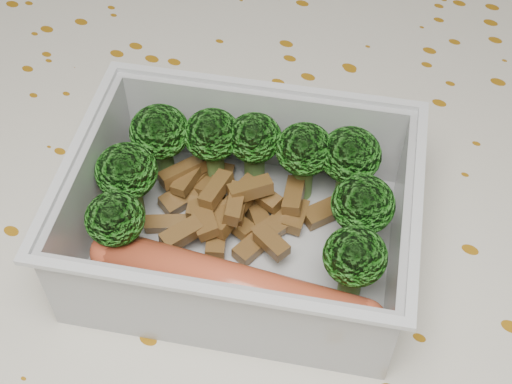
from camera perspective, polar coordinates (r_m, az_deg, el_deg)
The scene contains 6 objects.
dining_table at distance 0.46m, azimuth 0.20°, elevation -8.33°, with size 1.40×0.90×0.75m.
tablecloth at distance 0.41m, azimuth 0.22°, elevation -4.71°, with size 1.46×0.96×0.19m.
lunch_container at distance 0.35m, azimuth -1.16°, elevation -2.60°, with size 0.20×0.17×0.06m.
broccoli_florets at distance 0.35m, azimuth -0.56°, elevation 1.49°, with size 0.15×0.12×0.05m.
meat_pile at distance 0.37m, azimuth -2.20°, elevation -1.14°, with size 0.09×0.07×0.03m.
sausage at distance 0.33m, azimuth -1.80°, elevation -7.54°, with size 0.14×0.05×0.02m.
Camera 1 is at (0.11, -0.21, 1.06)m, focal length 50.00 mm.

